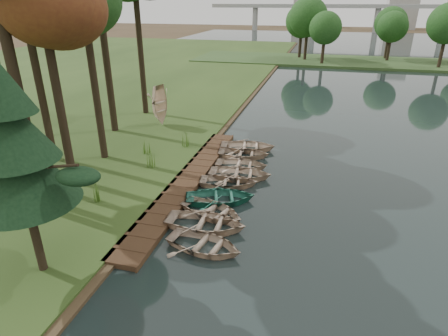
% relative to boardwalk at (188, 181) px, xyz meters
% --- Properties ---
extents(ground, '(300.00, 300.00, 0.00)m').
position_rel_boardwalk_xyz_m(ground, '(1.60, 0.00, -0.15)').
color(ground, '#3D2F1D').
extents(boardwalk, '(1.60, 16.00, 0.30)m').
position_rel_boardwalk_xyz_m(boardwalk, '(0.00, 0.00, 0.00)').
color(boardwalk, '#382415').
rests_on(boardwalk, ground).
extents(peninsula, '(50.00, 14.00, 0.45)m').
position_rel_boardwalk_xyz_m(peninsula, '(9.60, 50.00, 0.08)').
color(peninsula, '#2E4820').
rests_on(peninsula, ground).
extents(far_trees, '(45.60, 5.60, 8.80)m').
position_rel_boardwalk_xyz_m(far_trees, '(6.27, 50.00, 6.28)').
color(far_trees, black).
rests_on(far_trees, peninsula).
extents(bridge, '(95.90, 4.00, 8.60)m').
position_rel_boardwalk_xyz_m(bridge, '(13.91, 120.00, 6.93)').
color(bridge, '#A5A5A0').
rests_on(bridge, ground).
extents(building_a, '(10.00, 8.00, 18.00)m').
position_rel_boardwalk_xyz_m(building_a, '(31.60, 140.00, 8.85)').
color(building_a, '#A5A5A0').
rests_on(building_a, ground).
extents(building_b, '(8.00, 8.00, 12.00)m').
position_rel_boardwalk_xyz_m(building_b, '(-3.40, 145.00, 5.85)').
color(building_b, '#A5A5A0').
rests_on(building_b, ground).
extents(rowboat_0, '(3.72, 2.95, 0.69)m').
position_rel_boardwalk_xyz_m(rowboat_0, '(2.87, -5.91, 0.25)').
color(rowboat_0, '#C7AB90').
rests_on(rowboat_0, water).
extents(rowboat_1, '(3.83, 2.77, 0.78)m').
position_rel_boardwalk_xyz_m(rowboat_1, '(2.45, -4.36, 0.29)').
color(rowboat_1, '#C7AB90').
rests_on(rowboat_1, water).
extents(rowboat_2, '(4.01, 3.43, 0.70)m').
position_rel_boardwalk_xyz_m(rowboat_2, '(2.41, -3.18, 0.25)').
color(rowboat_2, '#C7AB90').
rests_on(rowboat_2, water).
extents(rowboat_3, '(4.25, 3.59, 0.75)m').
position_rel_boardwalk_xyz_m(rowboat_3, '(2.46, -1.78, 0.28)').
color(rowboat_3, '#2C7C64').
rests_on(rowboat_3, water).
extents(rowboat_4, '(3.68, 2.89, 0.69)m').
position_rel_boardwalk_xyz_m(rowboat_4, '(2.41, 0.17, 0.25)').
color(rowboat_4, '#C7AB90').
rests_on(rowboat_4, water).
extents(rowboat_5, '(3.96, 3.00, 0.77)m').
position_rel_boardwalk_xyz_m(rowboat_5, '(2.81, 1.30, 0.28)').
color(rowboat_5, '#C7AB90').
rests_on(rowboat_5, water).
extents(rowboat_6, '(3.46, 2.60, 0.68)m').
position_rel_boardwalk_xyz_m(rowboat_6, '(2.58, 2.74, 0.24)').
color(rowboat_6, '#C7AB90').
rests_on(rowboat_6, water).
extents(rowboat_7, '(3.68, 2.80, 0.71)m').
position_rel_boardwalk_xyz_m(rowboat_7, '(2.32, 4.57, 0.26)').
color(rowboat_7, '#C7AB90').
rests_on(rowboat_7, water).
extents(rowboat_8, '(4.23, 3.33, 0.79)m').
position_rel_boardwalk_xyz_m(rowboat_8, '(2.34, 5.88, 0.30)').
color(rowboat_8, '#C7AB90').
rests_on(rowboat_8, water).
extents(stored_rowboat, '(3.88, 3.26, 0.69)m').
position_rel_boardwalk_xyz_m(stored_rowboat, '(-5.64, 9.16, 0.49)').
color(stored_rowboat, '#C7AB90').
rests_on(stored_rowboat, bank).
extents(tree_2, '(3.89, 3.89, 10.42)m').
position_rel_boardwalk_xyz_m(tree_2, '(-4.96, -3.55, 8.78)').
color(tree_2, black).
rests_on(tree_2, bank).
extents(pine_tree, '(3.80, 3.80, 8.05)m').
position_rel_boardwalk_xyz_m(pine_tree, '(-2.67, -8.96, 5.14)').
color(pine_tree, black).
rests_on(pine_tree, bank).
extents(reeds_0, '(0.60, 0.60, 1.10)m').
position_rel_boardwalk_xyz_m(reeds_0, '(-3.57, -3.61, 0.70)').
color(reeds_0, '#3F661E').
rests_on(reeds_0, bank).
extents(reeds_1, '(0.60, 0.60, 1.10)m').
position_rel_boardwalk_xyz_m(reeds_1, '(-2.77, 0.98, 0.70)').
color(reeds_1, '#3F661E').
rests_on(reeds_1, bank).
extents(reeds_2, '(0.60, 0.60, 0.93)m').
position_rel_boardwalk_xyz_m(reeds_2, '(-4.06, 3.05, 0.62)').
color(reeds_2, '#3F661E').
rests_on(reeds_2, bank).
extents(reeds_3, '(0.60, 0.60, 1.01)m').
position_rel_boardwalk_xyz_m(reeds_3, '(-1.94, 4.91, 0.65)').
color(reeds_3, '#3F661E').
rests_on(reeds_3, bank).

